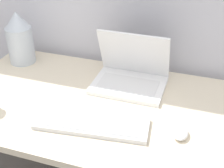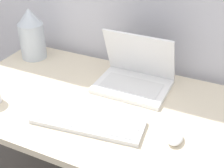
% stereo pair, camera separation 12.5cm
% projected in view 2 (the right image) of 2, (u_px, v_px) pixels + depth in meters
% --- Properties ---
extents(desk, '(1.22, 0.72, 0.76)m').
position_uv_depth(desk, '(94.00, 118.00, 1.39)').
color(desk, beige).
rests_on(desk, ground_plane).
extents(laptop, '(0.32, 0.24, 0.25)m').
position_uv_depth(laptop, '(135.00, 75.00, 1.41)').
color(laptop, white).
rests_on(laptop, desk).
extents(keyboard, '(0.45, 0.19, 0.02)m').
position_uv_depth(keyboard, '(88.00, 121.00, 1.19)').
color(keyboard, silver).
rests_on(keyboard, desk).
extents(mouse, '(0.06, 0.09, 0.03)m').
position_uv_depth(mouse, '(175.00, 138.00, 1.11)').
color(mouse, white).
rests_on(mouse, desk).
extents(vase, '(0.13, 0.13, 0.27)m').
position_uv_depth(vase, '(32.00, 34.00, 1.61)').
color(vase, silver).
rests_on(vase, desk).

